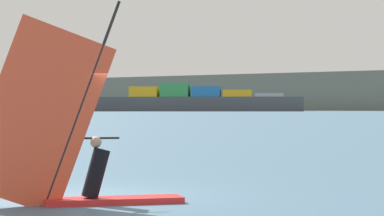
{
  "coord_description": "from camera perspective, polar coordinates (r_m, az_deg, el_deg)",
  "views": [
    {
      "loc": [
        6.77,
        -14.33,
        1.82
      ],
      "look_at": [
        -2.85,
        16.44,
        1.86
      ],
      "focal_mm": 70.54,
      "sensor_mm": 36.0,
      "label": 1
    }
  ],
  "objects": [
    {
      "name": "windsurfer",
      "position": [
        14.45,
        -8.86,
        -3.34
      ],
      "size": [
        3.75,
        2.48,
        4.1
      ],
      "rotation": [
        0.0,
        0.0,
        0.55
      ],
      "color": "red",
      "rests_on": "ground_plane"
    },
    {
      "name": "cargo_ship",
      "position": [
        568.72,
        -1.72,
        0.68
      ],
      "size": [
        189.49,
        62.51,
        39.54
      ],
      "rotation": [
        0.0,
        0.0,
        0.21
      ],
      "color": "#3F444C",
      "rests_on": "ground_plane"
    },
    {
      "name": "ground_plane",
      "position": [
        15.95,
        -7.93,
        -6.61
      ],
      "size": [
        4000.0,
        4000.0,
        0.0
      ],
      "primitive_type": "plane",
      "color": "#476B84"
    }
  ]
}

